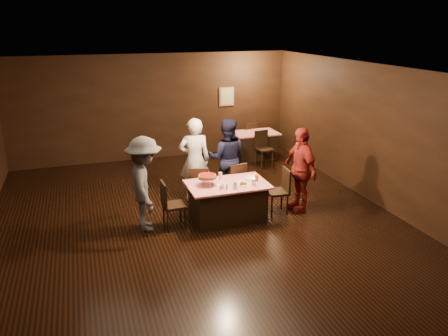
{
  "coord_description": "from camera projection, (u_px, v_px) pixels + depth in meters",
  "views": [
    {
      "loc": [
        -2.01,
        -7.38,
        3.83
      ],
      "look_at": [
        0.66,
        0.6,
        1.0
      ],
      "focal_mm": 35.0,
      "sensor_mm": 36.0,
      "label": 1
    }
  ],
  "objects": [
    {
      "name": "chair_end_right",
      "position": [
        277.0,
        191.0,
        9.1
      ],
      "size": [
        0.45,
        0.45,
        0.95
      ],
      "primitive_type": "cube",
      "rotation": [
        0.0,
        0.0,
        -1.66
      ],
      "color": "black",
      "rests_on": "ground"
    },
    {
      "name": "chair_far_right",
      "position": [
        234.0,
        183.0,
        9.56
      ],
      "size": [
        0.51,
        0.51,
        0.95
      ],
      "primitive_type": "cube",
      "rotation": [
        0.0,
        0.0,
        3.4
      ],
      "color": "black",
      "rests_on": "ground"
    },
    {
      "name": "plate_with_slice",
      "position": [
        242.0,
        184.0,
        8.58
      ],
      "size": [
        0.25,
        0.25,
        0.06
      ],
      "color": "white",
      "rests_on": "main_table"
    },
    {
      "name": "glass_front_right",
      "position": [
        253.0,
        182.0,
        8.56
      ],
      "size": [
        0.08,
        0.08,
        0.14
      ],
      "primitive_type": "cylinder",
      "color": "silver",
      "rests_on": "main_table"
    },
    {
      "name": "condiments",
      "position": [
        223.0,
        187.0,
        8.35
      ],
      "size": [
        0.17,
        0.1,
        0.09
      ],
      "color": "silver",
      "rests_on": "main_table"
    },
    {
      "name": "diner_grey_knit",
      "position": [
        145.0,
        184.0,
        8.22
      ],
      "size": [
        0.77,
        1.23,
        1.84
      ],
      "primitive_type": "imported",
      "rotation": [
        0.0,
        0.0,
        1.5
      ],
      "color": "#4C4D50",
      "rests_on": "ground"
    },
    {
      "name": "main_table",
      "position": [
        227.0,
        201.0,
        8.8
      ],
      "size": [
        1.6,
        1.0,
        0.77
      ],
      "primitive_type": "cube",
      "color": "red",
      "rests_on": "ground"
    },
    {
      "name": "glass_back",
      "position": [
        220.0,
        176.0,
        8.91
      ],
      "size": [
        0.08,
        0.08,
        0.14
      ],
      "primitive_type": "cylinder",
      "color": "silver",
      "rests_on": "main_table"
    },
    {
      "name": "napkin_center",
      "position": [
        242.0,
        182.0,
        8.77
      ],
      "size": [
        0.19,
        0.19,
        0.01
      ],
      "primitive_type": "cube",
      "rotation": [
        0.0,
        0.0,
        0.21
      ],
      "color": "white",
      "rests_on": "main_table"
    },
    {
      "name": "glass_front_left",
      "position": [
        235.0,
        185.0,
        8.4
      ],
      "size": [
        0.08,
        0.08,
        0.14
      ],
      "primitive_type": "cylinder",
      "color": "silver",
      "rests_on": "main_table"
    },
    {
      "name": "chair_back_near",
      "position": [
        264.0,
        148.0,
        12.15
      ],
      "size": [
        0.47,
        0.47,
        0.95
      ],
      "primitive_type": "cube",
      "rotation": [
        0.0,
        0.0,
        0.13
      ],
      "color": "black",
      "rests_on": "ground"
    },
    {
      "name": "chair_far_left",
      "position": [
        198.0,
        187.0,
        9.32
      ],
      "size": [
        0.51,
        0.51,
        0.95
      ],
      "primitive_type": "cube",
      "rotation": [
        0.0,
        0.0,
        2.9
      ],
      "color": "black",
      "rests_on": "ground"
    },
    {
      "name": "diner_white_jacket",
      "position": [
        195.0,
        160.0,
        9.59
      ],
      "size": [
        0.75,
        0.56,
        1.88
      ],
      "primitive_type": "imported",
      "rotation": [
        0.0,
        0.0,
        2.98
      ],
      "color": "silver",
      "rests_on": "ground"
    },
    {
      "name": "diner_navy_hoodie",
      "position": [
        227.0,
        158.0,
        9.84
      ],
      "size": [
        1.07,
        0.95,
        1.81
      ],
      "primitive_type": "imported",
      "rotation": [
        0.0,
        0.0,
        2.78
      ],
      "color": "black",
      "rests_on": "ground"
    },
    {
      "name": "plate_empty",
      "position": [
        250.0,
        178.0,
        8.97
      ],
      "size": [
        0.25,
        0.25,
        0.01
      ],
      "primitive_type": "cylinder",
      "color": "white",
      "rests_on": "main_table"
    },
    {
      "name": "glass_amber",
      "position": [
        256.0,
        178.0,
        8.79
      ],
      "size": [
        0.08,
        0.08,
        0.14
      ],
      "primitive_type": "cylinder",
      "color": "#BF7F26",
      "rests_on": "main_table"
    },
    {
      "name": "chair_back_far",
      "position": [
        247.0,
        137.0,
        13.32
      ],
      "size": [
        0.5,
        0.5,
        0.95
      ],
      "primitive_type": "cube",
      "rotation": [
        0.0,
        0.0,
        3.34
      ],
      "color": "black",
      "rests_on": "ground"
    },
    {
      "name": "room",
      "position": [
        200.0,
        121.0,
        7.79
      ],
      "size": [
        10.0,
        10.04,
        3.02
      ],
      "color": "black",
      "rests_on": "ground"
    },
    {
      "name": "pizza_stand",
      "position": [
        207.0,
        176.0,
        8.54
      ],
      "size": [
        0.38,
        0.38,
        0.22
      ],
      "color": "black",
      "rests_on": "main_table"
    },
    {
      "name": "chair_end_left",
      "position": [
        174.0,
        204.0,
        8.44
      ],
      "size": [
        0.43,
        0.43,
        0.95
      ],
      "primitive_type": "cube",
      "rotation": [
        0.0,
        0.0,
        1.6
      ],
      "color": "black",
      "rests_on": "ground"
    },
    {
      "name": "back_table",
      "position": [
        255.0,
        145.0,
        12.81
      ],
      "size": [
        1.3,
        0.9,
        0.77
      ],
      "primitive_type": "cube",
      "color": "red",
      "rests_on": "ground"
    },
    {
      "name": "diner_red_shirt",
      "position": [
        300.0,
        169.0,
        9.12
      ],
      "size": [
        0.53,
        1.09,
        1.8
      ],
      "primitive_type": "imported",
      "rotation": [
        0.0,
        0.0,
        -1.48
      ],
      "color": "#A12520",
      "rests_on": "ground"
    },
    {
      "name": "napkin_left",
      "position": [
        221.0,
        185.0,
        8.59
      ],
      "size": [
        0.21,
        0.21,
        0.01
      ],
      "primitive_type": "cube",
      "rotation": [
        0.0,
        0.0,
        -0.35
      ],
      "color": "white",
      "rests_on": "main_table"
    }
  ]
}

